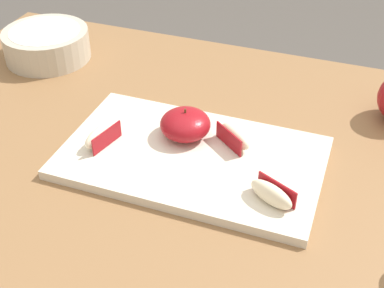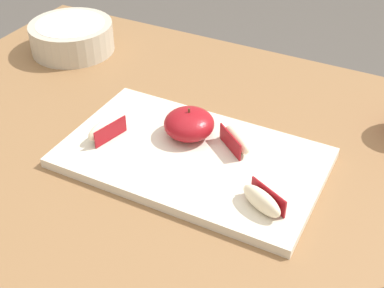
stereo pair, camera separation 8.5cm
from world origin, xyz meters
name	(u,v)px [view 1 (the left image)]	position (x,y,z in m)	size (l,w,h in m)	color
dining_table	(214,210)	(0.00, 0.00, 0.64)	(1.32, 0.87, 0.74)	brown
cutting_board	(192,158)	(-0.04, 0.00, 0.75)	(0.43, 0.25, 0.02)	beige
apple_half_skin_up	(185,124)	(-0.07, 0.04, 0.78)	(0.09, 0.09, 0.05)	maroon
apple_wedge_left	(102,135)	(-0.20, -0.02, 0.77)	(0.04, 0.08, 0.03)	beige
apple_wedge_back	(235,136)	(0.02, 0.05, 0.77)	(0.07, 0.07, 0.03)	beige
apple_wedge_middle	(272,194)	(0.11, -0.07, 0.77)	(0.08, 0.06, 0.03)	beige
ceramic_fruit_bowl	(47,44)	(-0.47, 0.24, 0.77)	(0.19, 0.19, 0.07)	#BCB29E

